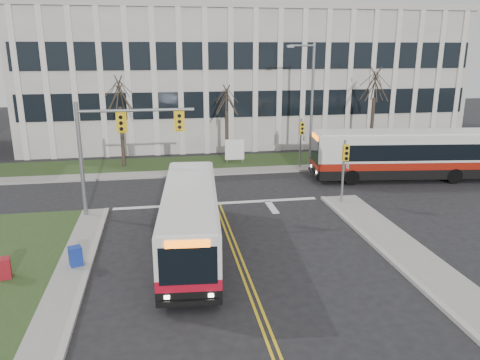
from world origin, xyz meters
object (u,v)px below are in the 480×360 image
bus_cross (404,156)px  bus_main (191,221)px  streetlight (310,98)px  directory_sign (235,150)px  newspaper_box_blue (76,258)px  newspaper_box_red (4,270)px

bus_cross → bus_main: bearing=-51.4°
streetlight → directory_sign: streetlight is taller
directory_sign → newspaper_box_blue: size_ratio=2.11×
bus_main → directory_sign: bearing=78.7°
bus_main → streetlight: bearing=59.8°
bus_cross → newspaper_box_red: (-22.73, -11.15, -1.18)m
directory_sign → newspaper_box_blue: 19.08m
streetlight → bus_cross: size_ratio=0.74×
bus_main → bus_cross: size_ratio=0.85×
directory_sign → bus_cross: (10.84, -6.16, 0.48)m
streetlight → bus_cross: (5.31, -4.86, -3.54)m
newspaper_box_red → directory_sign: bearing=41.9°
directory_sign → newspaper_box_red: 21.01m
bus_main → newspaper_box_red: 7.67m
streetlight → bus_cross: streetlight is taller
newspaper_box_blue → newspaper_box_red: same height
directory_sign → bus_main: bus_main is taller
directory_sign → bus_cross: bus_cross is taller
directory_sign → bus_cross: size_ratio=0.16×
streetlight → bus_main: (-9.99, -14.36, -3.79)m
newspaper_box_red → streetlight: bearing=28.9°
newspaper_box_blue → streetlight: bearing=24.9°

